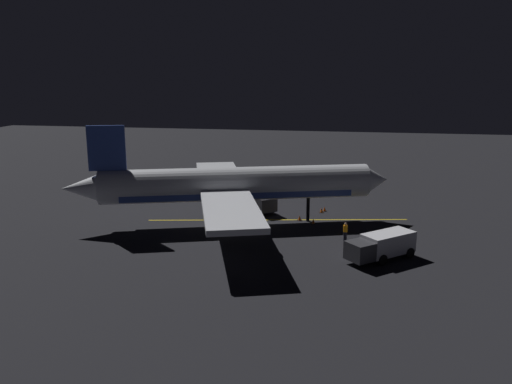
{
  "coord_description": "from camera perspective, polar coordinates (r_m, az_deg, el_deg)",
  "views": [
    {
      "loc": [
        49.63,
        11.11,
        15.23
      ],
      "look_at": [
        0.0,
        2.0,
        3.5
      ],
      "focal_mm": 35.68,
      "sensor_mm": 36.0,
      "label": 1
    }
  ],
  "objects": [
    {
      "name": "ground_plane",
      "position": [
        53.11,
        -2.13,
        -3.7
      ],
      "size": [
        180.0,
        180.0,
        0.2
      ],
      "primitive_type": "cube",
      "color": "black"
    },
    {
      "name": "baggage_truck",
      "position": [
        44.11,
        13.97,
        -5.89
      ],
      "size": [
        5.78,
        6.1,
        2.22
      ],
      "color": "silver",
      "rests_on": "ground_plane"
    },
    {
      "name": "traffic_cone_near_right",
      "position": [
        54.42,
        4.9,
        -2.94
      ],
      "size": [
        0.5,
        0.5,
        0.55
      ],
      "color": "#EA590F",
      "rests_on": "ground_plane"
    },
    {
      "name": "apron_guide_stripe",
      "position": [
        54.54,
        2.5,
        -3.14
      ],
      "size": [
        5.51,
        27.24,
        0.01
      ],
      "primitive_type": "cube",
      "rotation": [
        0.0,
        0.0,
        0.19
      ],
      "color": "gold",
      "rests_on": "ground_plane"
    },
    {
      "name": "traffic_cone_under_wing",
      "position": [
        58.33,
        7.69,
        -1.92
      ],
      "size": [
        0.5,
        0.5,
        0.55
      ],
      "color": "#EA590F",
      "rests_on": "ground_plane"
    },
    {
      "name": "catering_truck",
      "position": [
        58.14,
        -0.13,
        -0.91
      ],
      "size": [
        6.03,
        5.54,
        2.18
      ],
      "color": "navy",
      "rests_on": "ground_plane"
    },
    {
      "name": "ground_crew_worker",
      "position": [
        48.35,
        9.98,
        -4.38
      ],
      "size": [
        0.4,
        0.4,
        1.74
      ],
      "color": "black",
      "rests_on": "ground_plane"
    },
    {
      "name": "traffic_cone_near_left",
      "position": [
        57.76,
        7.34,
        -2.05
      ],
      "size": [
        0.5,
        0.5,
        0.55
      ],
      "color": "#EA590F",
      "rests_on": "ground_plane"
    },
    {
      "name": "traffic_cone_far",
      "position": [
        53.39,
        6.43,
        -3.29
      ],
      "size": [
        0.5,
        0.5,
        0.55
      ],
      "color": "#EA590F",
      "rests_on": "ground_plane"
    },
    {
      "name": "airliner",
      "position": [
        52.01,
        -2.79,
        0.69
      ],
      "size": [
        29.7,
        32.71,
        10.41
      ],
      "color": "white",
      "rests_on": "ground_plane"
    }
  ]
}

